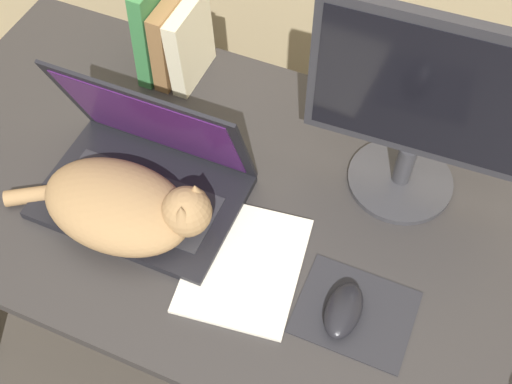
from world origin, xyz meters
TOP-DOWN VIEW (x-y plane):
  - desk at (0.00, 0.37)m, footprint 1.46×0.75m
  - laptop at (-0.19, 0.32)m, footprint 0.38×0.26m
  - cat at (-0.19, 0.24)m, footprint 0.41×0.20m
  - external_monitor at (0.26, 0.54)m, footprint 0.41×0.21m
  - mousepad at (0.27, 0.23)m, footprint 0.20×0.17m
  - computer_mouse at (0.25, 0.22)m, footprint 0.06×0.11m
  - book_row at (-0.29, 0.65)m, footprint 0.12×0.16m
  - notepad at (0.05, 0.24)m, footprint 0.24×0.28m

SIDE VIEW (x-z plane):
  - desk at x=0.00m, z-range 0.30..1.05m
  - mousepad at x=0.27m, z-range 0.75..0.75m
  - notepad at x=0.05m, z-range 0.75..0.75m
  - computer_mouse at x=0.25m, z-range 0.75..0.79m
  - laptop at x=-0.19m, z-range 0.66..0.93m
  - cat at x=-0.19m, z-range 0.74..0.87m
  - book_row at x=-0.29m, z-range 0.73..0.97m
  - external_monitor at x=0.26m, z-range 0.76..1.17m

